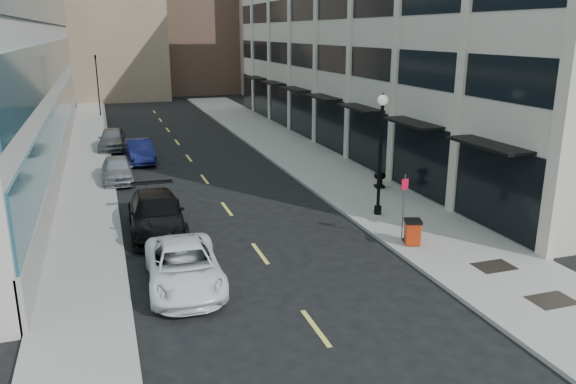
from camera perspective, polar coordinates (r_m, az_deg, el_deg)
ground at (r=15.24m, az=5.64°, el=-17.11°), size 160.00×160.00×0.00m
sidewalk_right at (r=35.10m, az=3.66°, el=2.40°), size 5.00×80.00×0.15m
sidewalk_left at (r=32.68m, az=-19.76°, el=0.44°), size 3.00×80.00×0.15m
building_right at (r=44.58m, az=12.14°, el=16.54°), size 15.30×46.50×18.25m
skyline_tan_far at (r=90.06m, az=-24.95°, el=16.30°), size 12.00×14.00×22.00m
skyline_stone at (r=81.06m, az=-1.71°, el=17.19°), size 10.00×14.00×20.00m
grate_mid at (r=19.83m, az=25.23°, el=-9.91°), size 1.40×1.00×0.01m
grate_far at (r=21.72m, az=20.21°, el=-7.09°), size 1.40×1.00×0.01m
road_centerline at (r=30.26m, az=-7.46°, el=-0.06°), size 0.15×68.20×0.01m
traffic_signal at (r=59.66m, az=-18.98°, el=12.67°), size 0.66×0.66×6.98m
car_white_van at (r=19.29m, az=-10.53°, el=-7.45°), size 2.62×5.30×1.45m
car_black_pickup at (r=24.60m, az=-13.23°, el=-2.17°), size 2.46×5.69×1.63m
car_silver_sedan at (r=33.47m, az=-16.94°, el=2.21°), size 1.73×4.29×1.46m
car_blue_sedan at (r=38.17m, az=-14.80°, el=4.03°), size 1.78×4.58×1.49m
car_grey_sedan at (r=42.93m, az=-17.41°, el=5.17°), size 2.28×4.76×1.57m
trash_bin at (r=22.77m, az=12.53°, el=-3.91°), size 0.81×0.81×1.03m
lamppost at (r=25.58m, az=9.41°, el=4.83°), size 0.47×0.47×5.62m
sign_post at (r=22.86m, az=11.69°, el=-0.68°), size 0.32×0.08×2.73m
urn_planter at (r=30.72m, az=9.30°, el=1.42°), size 0.64×0.64×0.89m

